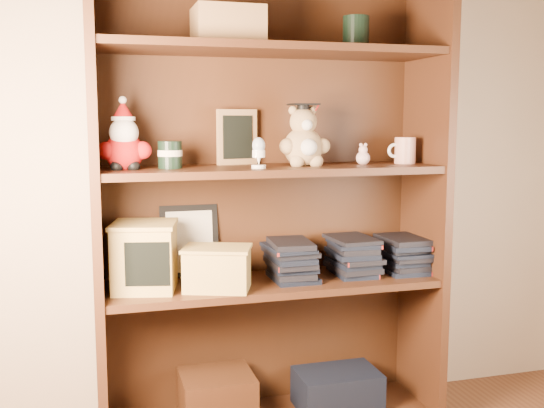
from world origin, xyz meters
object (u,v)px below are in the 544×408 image
(bookcase, at_px, (267,214))
(teacher_mug, at_px, (404,150))
(treats_box, at_px, (145,256))
(grad_teddy_bear, at_px, (304,142))

(bookcase, bearing_deg, teacher_mug, -5.77)
(teacher_mug, xyz_separation_m, treats_box, (-0.93, -0.00, -0.33))
(bookcase, relative_size, treats_box, 6.52)
(grad_teddy_bear, bearing_deg, teacher_mug, 0.98)
(teacher_mug, bearing_deg, bookcase, 174.23)
(grad_teddy_bear, xyz_separation_m, teacher_mug, (0.39, 0.01, -0.04))
(bookcase, xyz_separation_m, treats_box, (-0.43, -0.05, -0.11))
(grad_teddy_bear, bearing_deg, bookcase, 153.34)
(teacher_mug, bearing_deg, treats_box, -179.94)
(grad_teddy_bear, height_order, teacher_mug, grad_teddy_bear)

